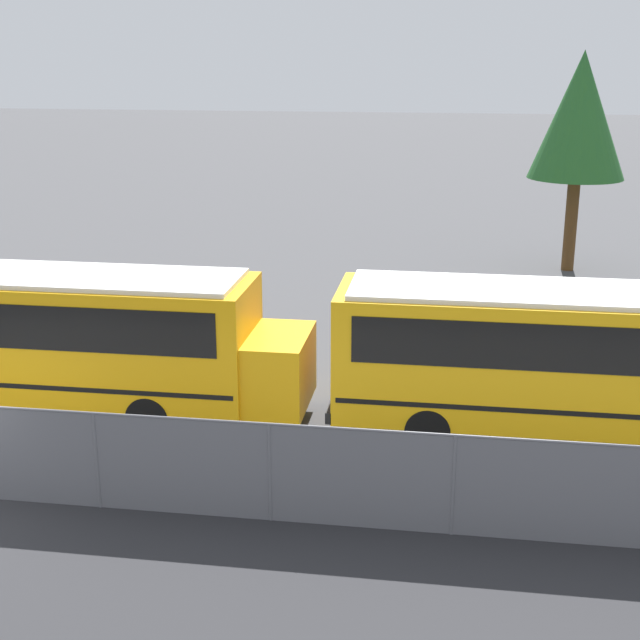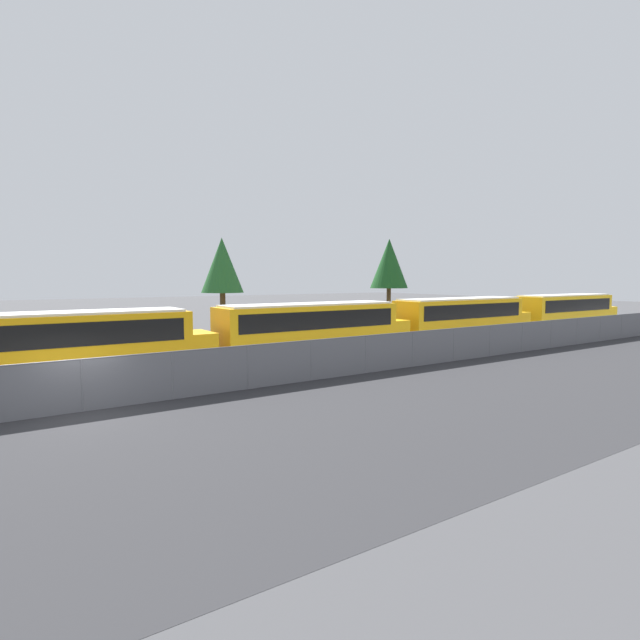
% 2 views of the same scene
% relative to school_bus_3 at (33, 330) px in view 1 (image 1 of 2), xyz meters
% --- Properties ---
extents(school_bus_3, '(11.53, 2.46, 3.14)m').
position_rel_school_bus_3_xyz_m(school_bus_3, '(0.00, 0.00, 0.00)').
color(school_bus_3, orange).
rests_on(school_bus_3, ground_plane).
extents(school_bus_4, '(11.53, 2.46, 3.14)m').
position_rel_school_bus_3_xyz_m(school_bus_4, '(12.02, 0.22, 0.00)').
color(school_bus_4, '#EDA80F').
rests_on(school_bus_4, ground_plane).
extents(tree_2, '(3.34, 3.34, 7.67)m').
position_rel_school_bus_3_xyz_m(tree_2, '(13.12, 15.15, 3.59)').
color(tree_2, '#51381E').
rests_on(tree_2, ground_plane).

